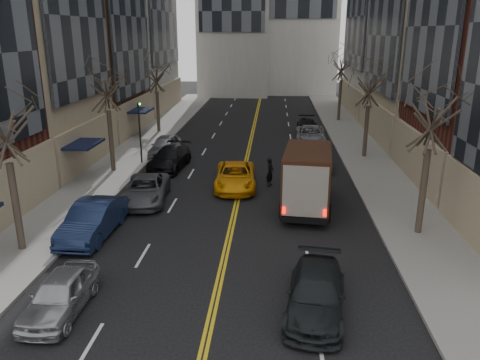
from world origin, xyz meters
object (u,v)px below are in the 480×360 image
object	(u,v)px
observer_sedan	(316,294)
taxi	(235,176)
pedestrian	(270,172)
ups_truck	(307,178)

from	to	relation	value
observer_sedan	taxi	bearing A→B (deg)	113.76
observer_sedan	taxi	xyz separation A→B (m)	(-3.78, 13.01, 0.04)
observer_sedan	taxi	size ratio (longest dim) A/B	0.95
taxi	pedestrian	distance (m)	2.15
taxi	pedestrian	bearing A→B (deg)	9.17
taxi	ups_truck	bearing A→B (deg)	-41.74
observer_sedan	pedestrian	distance (m)	13.58
ups_truck	pedestrian	size ratio (longest dim) A/B	3.61
pedestrian	ups_truck	bearing A→B (deg)	-129.17
ups_truck	observer_sedan	size ratio (longest dim) A/B	1.30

